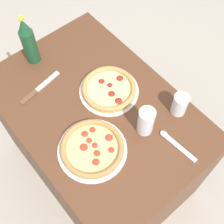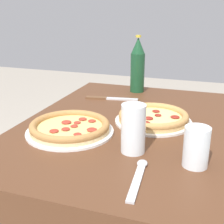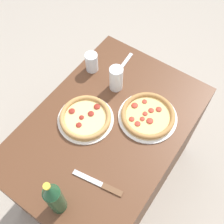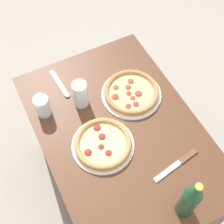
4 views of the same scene
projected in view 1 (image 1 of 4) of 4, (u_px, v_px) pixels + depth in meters
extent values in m
plane|color=#A89E8E|center=(101.00, 167.00, 2.08)|extent=(8.00, 8.00, 0.00)
cube|color=#56331E|center=(99.00, 143.00, 1.75)|extent=(1.04, 0.71, 0.76)
cylinder|color=white|center=(92.00, 150.00, 1.31)|extent=(0.29, 0.29, 0.01)
cylinder|color=#E5C689|center=(92.00, 149.00, 1.30)|extent=(0.27, 0.27, 0.01)
cylinder|color=#E5C170|center=(92.00, 148.00, 1.30)|extent=(0.23, 0.23, 0.00)
torus|color=#AD7A42|center=(92.00, 148.00, 1.29)|extent=(0.27, 0.27, 0.02)
ellipsoid|color=#A83323|center=(97.00, 153.00, 1.28)|extent=(0.03, 0.03, 0.01)
ellipsoid|color=#A83323|center=(95.00, 145.00, 1.30)|extent=(0.03, 0.03, 0.01)
ellipsoid|color=#A83323|center=(92.00, 130.00, 1.34)|extent=(0.03, 0.03, 0.01)
ellipsoid|color=#A83323|center=(109.00, 138.00, 1.32)|extent=(0.03, 0.03, 0.01)
ellipsoid|color=#A83323|center=(84.00, 147.00, 1.29)|extent=(0.03, 0.03, 0.01)
ellipsoid|color=#A83323|center=(85.00, 134.00, 1.33)|extent=(0.03, 0.03, 0.01)
ellipsoid|color=#A83323|center=(111.00, 150.00, 1.29)|extent=(0.03, 0.03, 0.01)
ellipsoid|color=#A83323|center=(96.00, 162.00, 1.26)|extent=(0.03, 0.03, 0.01)
ellipsoid|color=#A83323|center=(89.00, 140.00, 1.31)|extent=(0.02, 0.02, 0.01)
cylinder|color=silver|center=(109.00, 91.00, 1.46)|extent=(0.28, 0.28, 0.01)
cylinder|color=tan|center=(109.00, 90.00, 1.45)|extent=(0.25, 0.25, 0.01)
cylinder|color=#EACC7F|center=(109.00, 89.00, 1.45)|extent=(0.22, 0.22, 0.00)
torus|color=tan|center=(109.00, 88.00, 1.44)|extent=(0.25, 0.25, 0.02)
ellipsoid|color=maroon|center=(102.00, 81.00, 1.46)|extent=(0.03, 0.03, 0.01)
ellipsoid|color=maroon|center=(120.00, 78.00, 1.47)|extent=(0.03, 0.03, 0.01)
ellipsoid|color=maroon|center=(119.00, 101.00, 1.41)|extent=(0.03, 0.03, 0.01)
ellipsoid|color=maroon|center=(112.00, 94.00, 1.43)|extent=(0.03, 0.03, 0.01)
ellipsoid|color=maroon|center=(110.00, 85.00, 1.45)|extent=(0.03, 0.03, 0.01)
cylinder|color=white|center=(180.00, 104.00, 1.37)|extent=(0.07, 0.07, 0.11)
cylinder|color=maroon|center=(179.00, 107.00, 1.38)|extent=(0.06, 0.06, 0.06)
cylinder|color=white|center=(146.00, 121.00, 1.30)|extent=(0.07, 0.07, 0.14)
cylinder|color=#935123|center=(145.00, 124.00, 1.33)|extent=(0.06, 0.06, 0.09)
cylinder|color=#194728|center=(30.00, 46.00, 1.49)|extent=(0.07, 0.07, 0.19)
cone|color=#194728|center=(23.00, 26.00, 1.37)|extent=(0.07, 0.07, 0.08)
cylinder|color=gold|center=(21.00, 19.00, 1.34)|extent=(0.03, 0.03, 0.01)
cube|color=brown|center=(29.00, 97.00, 1.45)|extent=(0.04, 0.10, 0.01)
cube|color=silver|center=(48.00, 81.00, 1.49)|extent=(0.05, 0.14, 0.01)
cube|color=silver|center=(181.00, 148.00, 1.32)|extent=(0.17, 0.03, 0.01)
ellipsoid|color=silver|center=(164.00, 134.00, 1.35)|extent=(0.04, 0.03, 0.01)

